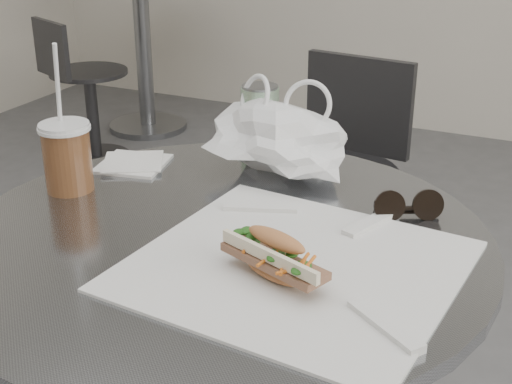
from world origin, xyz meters
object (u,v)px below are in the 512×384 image
at_px(bg_table, 143,40).
at_px(bg_chair, 84,99).
at_px(banh_mi, 275,257).
at_px(iced_coffee, 67,156).
at_px(drink_can, 260,121).
at_px(sunglasses, 408,207).
at_px(chair_far, 331,214).

bearing_deg(bg_table, bg_chair, -89.21).
bearing_deg(banh_mi, bg_table, 147.10).
xyz_separation_m(iced_coffee, drink_can, (0.21, 0.27, 0.01)).
bearing_deg(sunglasses, bg_chair, 110.91).
bearing_deg(iced_coffee, bg_chair, 128.17).
relative_size(banh_mi, iced_coffee, 0.81).
height_order(bg_chair, iced_coffee, iced_coffee).
xyz_separation_m(chair_far, iced_coffee, (-0.14, -0.90, 0.46)).
relative_size(bg_table, drink_can, 5.75).
height_order(bg_table, bg_chair, bg_table).
xyz_separation_m(chair_far, bg_chair, (-1.44, 0.76, -0.04)).
bearing_deg(drink_can, sunglasses, -25.82).
bearing_deg(iced_coffee, chair_far, 81.09).
relative_size(chair_far, banh_mi, 3.91).
height_order(bg_chair, drink_can, drink_can).
xyz_separation_m(banh_mi, sunglasses, (0.11, 0.24, -0.02)).
xyz_separation_m(bg_chair, banh_mi, (1.71, -1.78, 0.48)).
xyz_separation_m(banh_mi, iced_coffee, (-0.41, 0.12, 0.02)).
height_order(bg_table, banh_mi, banh_mi).
bearing_deg(bg_table, iced_coffee, -58.86).
bearing_deg(bg_table, banh_mi, -53.06).
bearing_deg(drink_can, iced_coffee, -127.78).
height_order(bg_table, sunglasses, sunglasses).
height_order(chair_far, banh_mi, banh_mi).
bearing_deg(sunglasses, drink_can, 125.23).
relative_size(bg_table, chair_far, 0.98).
xyz_separation_m(bg_table, drink_can, (1.52, -1.89, 0.34)).
distance_m(chair_far, drink_can, 0.78).
distance_m(bg_chair, drink_can, 2.11).
relative_size(chair_far, drink_can, 5.87).
xyz_separation_m(sunglasses, drink_can, (-0.31, 0.15, 0.05)).
xyz_separation_m(chair_far, sunglasses, (0.38, -0.77, 0.42)).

